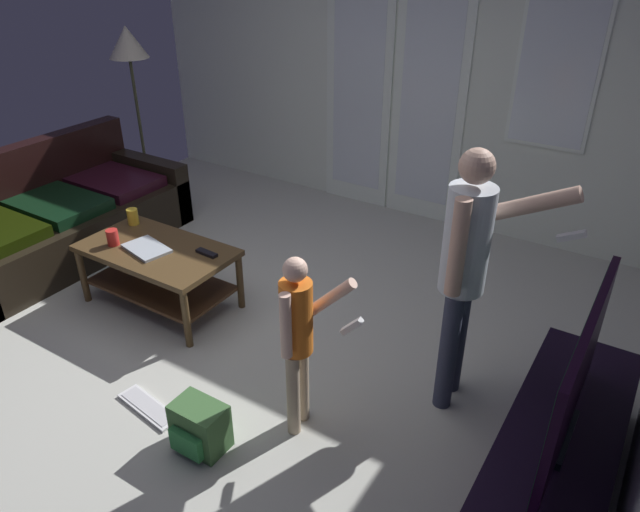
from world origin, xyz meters
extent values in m
cube|color=#B5B6AC|center=(0.00, 0.00, -0.01)|extent=(5.26, 5.22, 0.02)
cube|color=silver|center=(0.00, 2.58, 1.35)|extent=(5.26, 0.06, 2.69)
cube|color=white|center=(-0.30, 2.54, 1.00)|extent=(0.68, 0.02, 2.07)
cube|color=silver|center=(-0.30, 2.52, 1.05)|extent=(0.52, 0.01, 1.77)
cube|color=white|center=(0.40, 2.54, 1.00)|extent=(0.68, 0.02, 2.07)
cube|color=silver|center=(0.40, 2.52, 1.05)|extent=(0.52, 0.01, 1.77)
cube|color=white|center=(1.43, 2.54, 1.47)|extent=(0.64, 0.02, 1.20)
cube|color=silver|center=(1.43, 2.52, 1.47)|extent=(0.58, 0.01, 1.14)
cube|color=black|center=(-1.85, 0.23, 0.20)|extent=(0.99, 2.09, 0.40)
cube|color=black|center=(-2.26, 0.23, 0.63)|extent=(0.16, 2.09, 0.46)
cube|color=black|center=(-1.85, 1.20, 0.28)|extent=(0.99, 0.16, 0.56)
cube|color=black|center=(-1.82, 0.23, 0.45)|extent=(0.74, 0.54, 0.09)
cube|color=black|center=(-1.82, 0.82, 0.45)|extent=(0.74, 0.54, 0.09)
cube|color=#4C371E|center=(-0.56, 0.11, 0.45)|extent=(1.10, 0.62, 0.04)
cube|color=#4B2F1A|center=(-0.56, 0.11, 0.16)|extent=(1.02, 0.54, 0.02)
cylinder|color=#4C371E|center=(-1.07, -0.17, 0.21)|extent=(0.05, 0.05, 0.43)
cylinder|color=#4C371E|center=(-0.05, -0.17, 0.21)|extent=(0.05, 0.05, 0.43)
cylinder|color=#4C371E|center=(-1.07, 0.38, 0.21)|extent=(0.05, 0.05, 0.43)
cylinder|color=#4C371E|center=(-0.05, 0.38, 0.21)|extent=(0.05, 0.05, 0.43)
cube|color=black|center=(2.26, -0.16, 0.21)|extent=(0.50, 1.72, 0.42)
cube|color=black|center=(2.26, -0.16, 0.44)|extent=(0.08, 0.38, 0.04)
cube|color=black|center=(2.26, -0.16, 0.78)|extent=(0.04, 1.09, 0.65)
cube|color=#194C28|center=(2.24, -0.16, 0.78)|extent=(0.00, 1.04, 0.60)
cylinder|color=#33384D|center=(1.58, 0.22, 0.37)|extent=(0.10, 0.10, 0.75)
cylinder|color=#33384D|center=(1.57, 0.38, 0.37)|extent=(0.10, 0.10, 0.75)
cylinder|color=silver|center=(1.58, 0.30, 1.04)|extent=(0.24, 0.24, 0.59)
sphere|color=#D0A38B|center=(1.58, 0.30, 1.44)|extent=(0.18, 0.18, 0.18)
cylinder|color=#D0A38B|center=(1.59, 0.13, 1.07)|extent=(0.08, 0.08, 0.52)
cylinder|color=#D0A38B|center=(1.80, 0.48, 1.22)|extent=(0.51, 0.11, 0.30)
cube|color=white|center=(2.04, 0.49, 1.11)|extent=(0.14, 0.05, 0.09)
cylinder|color=tan|center=(0.98, -0.42, 0.26)|extent=(0.07, 0.07, 0.52)
cylinder|color=tan|center=(0.96, -0.31, 0.26)|extent=(0.07, 0.07, 0.52)
cylinder|color=orange|center=(0.97, -0.37, 0.73)|extent=(0.17, 0.17, 0.41)
sphere|color=beige|center=(0.97, -0.37, 1.01)|extent=(0.12, 0.12, 0.12)
cylinder|color=beige|center=(0.98, -0.48, 0.75)|extent=(0.06, 0.06, 0.36)
cylinder|color=beige|center=(1.08, -0.24, 0.80)|extent=(0.30, 0.10, 0.30)
cube|color=white|center=(1.20, -0.22, 0.67)|extent=(0.12, 0.06, 0.12)
cylinder|color=#3B2F23|center=(-2.24, 1.56, 0.01)|extent=(0.26, 0.26, 0.02)
cylinder|color=#43452D|center=(-2.24, 1.56, 0.70)|extent=(0.03, 0.03, 1.40)
cone|color=beige|center=(-2.24, 1.56, 1.51)|extent=(0.37, 0.37, 0.29)
cube|color=#3C6435|center=(0.62, -0.77, 0.14)|extent=(0.29, 0.19, 0.27)
cube|color=#2F7F40|center=(0.62, -0.89, 0.10)|extent=(0.20, 0.04, 0.14)
cube|color=white|center=(0.16, -0.74, 0.01)|extent=(0.45, 0.19, 0.02)
cube|color=silver|center=(0.16, -0.74, 0.02)|extent=(0.41, 0.15, 0.00)
cube|color=#ADB7C0|center=(-0.59, 0.05, 0.48)|extent=(0.37, 0.28, 0.02)
cylinder|color=gold|center=(-0.99, 0.29, 0.53)|extent=(0.08, 0.08, 0.12)
cylinder|color=red|center=(-0.85, -0.02, 0.52)|extent=(0.08, 0.08, 0.12)
cube|color=black|center=(-0.19, 0.23, 0.48)|extent=(0.17, 0.06, 0.02)
camera|label=1|loc=(2.37, -2.36, 2.44)|focal=33.10mm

